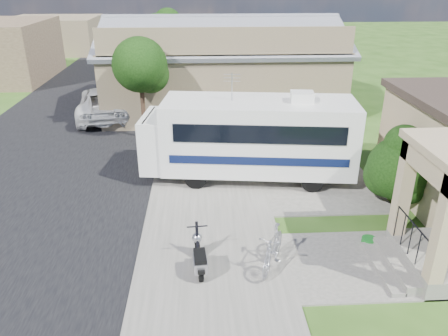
{
  "coord_description": "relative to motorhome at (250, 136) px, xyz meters",
  "views": [
    {
      "loc": [
        -1.2,
        -10.23,
        7.01
      ],
      "look_at": [
        -0.5,
        2.5,
        1.3
      ],
      "focal_mm": 35.0,
      "sensor_mm": 36.0,
      "label": 1
    }
  ],
  "objects": [
    {
      "name": "pickup_truck",
      "position": [
        -6.78,
        7.99,
        -0.86
      ],
      "size": [
        3.44,
        6.05,
        1.59
      ],
      "primitive_type": "imported",
      "rotation": [
        0.0,
        0.0,
        3.29
      ],
      "color": "silver",
      "rests_on": "ground"
    },
    {
      "name": "van",
      "position": [
        -7.17,
        15.49,
        -0.85
      ],
      "size": [
        2.43,
        5.63,
        1.61
      ],
      "primitive_type": "imported",
      "rotation": [
        0.0,
        0.0,
        0.03
      ],
      "color": "silver",
      "rests_on": "ground"
    },
    {
      "name": "motorhome",
      "position": [
        0.0,
        0.0,
        0.0
      ],
      "size": [
        7.77,
        3.23,
        3.87
      ],
      "rotation": [
        0.0,
        0.0,
        -0.12
      ],
      "color": "white",
      "rests_on": "ground"
    },
    {
      "name": "street_tree_a",
      "position": [
        -4.26,
        4.56,
        1.59
      ],
      "size": [
        2.44,
        2.4,
        4.58
      ],
      "color": "#301F15",
      "rests_on": "ground"
    },
    {
      "name": "driveway_slab",
      "position": [
        0.94,
        0.01,
        -1.63
      ],
      "size": [
        7.0,
        6.0,
        0.05
      ],
      "primitive_type": "cube",
      "color": "#5D5B53",
      "rests_on": "ground"
    },
    {
      "name": "street_slab",
      "position": [
        -8.06,
        5.51,
        -1.65
      ],
      "size": [
        9.0,
        80.0,
        0.02
      ],
      "primitive_type": "cube",
      "color": "black",
      "rests_on": "ground"
    },
    {
      "name": "sidewalk_slab",
      "position": [
        -1.56,
        5.51,
        -1.63
      ],
      "size": [
        4.0,
        80.0,
        0.06
      ],
      "primitive_type": "cube",
      "color": "#5D5B53",
      "rests_on": "ground"
    },
    {
      "name": "street_tree_c",
      "position": [
        -4.26,
        23.56,
        1.45
      ],
      "size": [
        2.44,
        2.4,
        4.42
      ],
      "color": "#301F15",
      "rests_on": "ground"
    },
    {
      "name": "walk_slab",
      "position": [
        2.44,
        -5.49,
        -1.63
      ],
      "size": [
        4.0,
        3.0,
        0.05
      ],
      "primitive_type": "cube",
      "color": "#5D5B53",
      "rests_on": "ground"
    },
    {
      "name": "warehouse",
      "position": [
        -0.56,
        9.48,
        0.33
      ],
      "size": [
        12.5,
        8.4,
        5.04
      ],
      "color": "#79674C",
      "rests_on": "ground"
    },
    {
      "name": "scooter",
      "position": [
        -1.88,
        -5.55,
        -1.2
      ],
      "size": [
        0.54,
        1.54,
        1.01
      ],
      "rotation": [
        0.0,
        0.0,
        0.08
      ],
      "color": "black",
      "rests_on": "ground"
    },
    {
      "name": "garden_hose",
      "position": [
        2.88,
        -4.59,
        -1.57
      ],
      "size": [
        0.41,
        0.41,
        0.18
      ],
      "primitive_type": "cylinder",
      "color": "#14671F",
      "rests_on": "ground"
    },
    {
      "name": "ground",
      "position": [
        -0.56,
        -4.49,
        -1.66
      ],
      "size": [
        120.0,
        120.0,
        0.0
      ],
      "primitive_type": "plane",
      "color": "#254412"
    },
    {
      "name": "bicycle",
      "position": [
        -0.01,
        -5.5,
        -1.12
      ],
      "size": [
        1.21,
        1.86,
        1.09
      ],
      "primitive_type": "imported",
      "rotation": [
        0.0,
        0.0,
        -0.42
      ],
      "color": "#A1A1A8",
      "rests_on": "ground"
    },
    {
      "name": "shrub",
      "position": [
        4.57,
        -2.37,
        -0.23
      ],
      "size": [
        2.27,
        2.17,
        2.79
      ],
      "color": "#301F15",
      "rests_on": "ground"
    },
    {
      "name": "street_tree_b",
      "position": [
        -4.26,
        14.56,
        1.73
      ],
      "size": [
        2.44,
        2.4,
        4.73
      ],
      "color": "#301F15",
      "rests_on": "ground"
    },
    {
      "name": "distant_bldg_near",
      "position": [
        -15.56,
        29.51,
        -0.06
      ],
      "size": [
        8.0,
        7.0,
        3.2
      ],
      "primitive_type": "cube",
      "color": "#79674C",
      "rests_on": "ground"
    }
  ]
}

